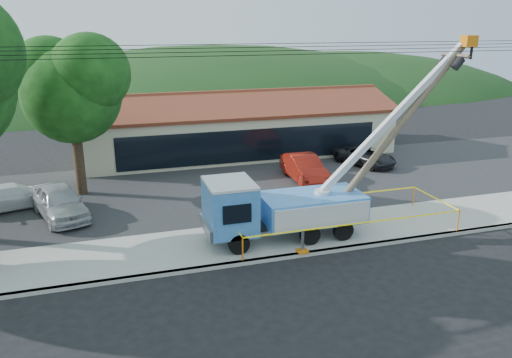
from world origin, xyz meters
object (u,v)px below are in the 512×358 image
object	(u,v)px
car_red	(304,182)
utility_truck	(282,205)
leaning_pole	(397,129)
car_white	(15,209)
car_dark	(364,166)
car_silver	(62,219)

from	to	relation	value
car_red	utility_truck	bearing A→B (deg)	-118.06
utility_truck	leaning_pole	distance (m)	6.28
utility_truck	car_white	xyz separation A→B (m)	(-12.07, 7.74, -1.70)
car_red	car_dark	bearing A→B (deg)	22.15
leaning_pole	car_red	xyz separation A→B (m)	(-1.23, 7.75, -4.78)
car_silver	leaning_pole	bearing A→B (deg)	-38.81
car_red	car_dark	xyz separation A→B (m)	(5.29, 2.07, 0.00)
leaning_pole	car_red	bearing A→B (deg)	99.01
car_silver	car_dark	xyz separation A→B (m)	(19.18, 4.16, 0.00)
leaning_pole	car_white	world-z (taller)	leaning_pole
car_silver	car_red	bearing A→B (deg)	-9.74
utility_truck	car_white	size ratio (longest dim) A/B	2.78
leaning_pole	car_silver	distance (m)	16.84
car_dark	car_white	bearing A→B (deg)	163.36
utility_truck	car_dark	world-z (taller)	utility_truck
utility_truck	leaning_pole	xyz separation A→B (m)	(5.47, -0.04, 3.08)
car_silver	car_dark	world-z (taller)	car_silver
utility_truck	car_red	distance (m)	8.96
car_red	car_dark	world-z (taller)	car_red
leaning_pole	car_dark	distance (m)	11.66
utility_truck	car_white	distance (m)	14.44
car_silver	car_white	xyz separation A→B (m)	(-2.42, 2.12, 0.00)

